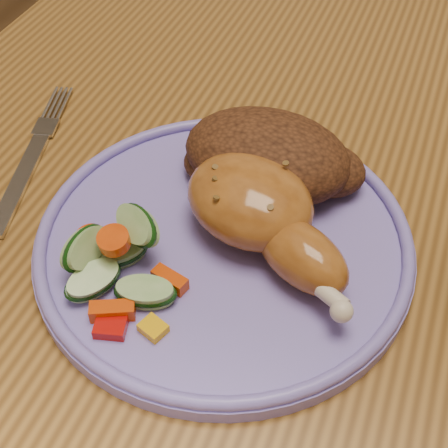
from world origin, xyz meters
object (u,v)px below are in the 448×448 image
at_px(dining_table, 363,238).
at_px(chair_far, 423,62).
at_px(plate, 224,243).
at_px(fork, 31,159).

relative_size(dining_table, chair_far, 1.54).
relative_size(chair_far, plate, 3.14).
relative_size(dining_table, fork, 8.05).
bearing_deg(chair_far, dining_table, -90.00).
bearing_deg(fork, chair_far, 67.88).
xyz_separation_m(dining_table, plate, (-0.10, -0.13, 0.09)).
height_order(chair_far, plate, chair_far).
bearing_deg(dining_table, fork, -162.10).
height_order(chair_far, fork, chair_far).
relative_size(dining_table, plate, 4.83).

